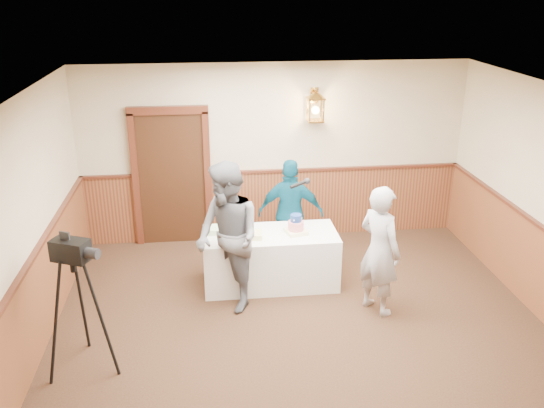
{
  "coord_description": "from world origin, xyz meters",
  "views": [
    {
      "loc": [
        -1.03,
        -5.1,
        3.91
      ],
      "look_at": [
        -0.24,
        1.7,
        1.25
      ],
      "focal_mm": 38.0,
      "sensor_mm": 36.0,
      "label": 1
    }
  ],
  "objects_px": {
    "sheet_cake_yellow": "(250,235)",
    "interviewer": "(228,238)",
    "tiered_cake": "(296,226)",
    "sheet_cake_green": "(216,230)",
    "baker": "(380,250)",
    "display_table": "(270,258)",
    "assistant_p": "(291,213)",
    "tv_camera_rig": "(79,313)"
  },
  "relations": [
    {
      "from": "baker",
      "to": "assistant_p",
      "type": "bearing_deg",
      "value": 0.29
    },
    {
      "from": "tiered_cake",
      "to": "sheet_cake_green",
      "type": "distance_m",
      "value": 1.07
    },
    {
      "from": "sheet_cake_green",
      "to": "assistant_p",
      "type": "height_order",
      "value": "assistant_p"
    },
    {
      "from": "display_table",
      "to": "baker",
      "type": "distance_m",
      "value": 1.58
    },
    {
      "from": "interviewer",
      "to": "tv_camera_rig",
      "type": "xyz_separation_m",
      "value": [
        -1.6,
        -1.11,
        -0.27
      ]
    },
    {
      "from": "sheet_cake_green",
      "to": "baker",
      "type": "relative_size",
      "value": 0.18
    },
    {
      "from": "assistant_p",
      "to": "sheet_cake_green",
      "type": "bearing_deg",
      "value": 32.08
    },
    {
      "from": "tiered_cake",
      "to": "sheet_cake_yellow",
      "type": "distance_m",
      "value": 0.63
    },
    {
      "from": "sheet_cake_green",
      "to": "interviewer",
      "type": "bearing_deg",
      "value": -78.34
    },
    {
      "from": "tiered_cake",
      "to": "sheet_cake_green",
      "type": "height_order",
      "value": "tiered_cake"
    },
    {
      "from": "tiered_cake",
      "to": "baker",
      "type": "distance_m",
      "value": 1.22
    },
    {
      "from": "tiered_cake",
      "to": "tv_camera_rig",
      "type": "bearing_deg",
      "value": -147.7
    },
    {
      "from": "interviewer",
      "to": "baker",
      "type": "relative_size",
      "value": 1.15
    },
    {
      "from": "display_table",
      "to": "baker",
      "type": "height_order",
      "value": "baker"
    },
    {
      "from": "sheet_cake_yellow",
      "to": "baker",
      "type": "relative_size",
      "value": 0.2
    },
    {
      "from": "sheet_cake_green",
      "to": "tv_camera_rig",
      "type": "distance_m",
      "value": 2.29
    },
    {
      "from": "baker",
      "to": "display_table",
      "type": "bearing_deg",
      "value": 23.92
    },
    {
      "from": "sheet_cake_yellow",
      "to": "tv_camera_rig",
      "type": "distance_m",
      "value": 2.45
    },
    {
      "from": "interviewer",
      "to": "baker",
      "type": "distance_m",
      "value": 1.87
    },
    {
      "from": "tiered_cake",
      "to": "assistant_p",
      "type": "distance_m",
      "value": 0.6
    },
    {
      "from": "baker",
      "to": "tv_camera_rig",
      "type": "relative_size",
      "value": 1.1
    },
    {
      "from": "display_table",
      "to": "tiered_cake",
      "type": "xyz_separation_m",
      "value": [
        0.34,
        -0.03,
        0.48
      ]
    },
    {
      "from": "interviewer",
      "to": "assistant_p",
      "type": "relative_size",
      "value": 1.2
    },
    {
      "from": "display_table",
      "to": "sheet_cake_yellow",
      "type": "height_order",
      "value": "sheet_cake_yellow"
    },
    {
      "from": "tiered_cake",
      "to": "baker",
      "type": "bearing_deg",
      "value": -41.51
    },
    {
      "from": "baker",
      "to": "assistant_p",
      "type": "distance_m",
      "value": 1.66
    },
    {
      "from": "tiered_cake",
      "to": "tv_camera_rig",
      "type": "xyz_separation_m",
      "value": [
        -2.53,
        -1.6,
        -0.17
      ]
    },
    {
      "from": "tiered_cake",
      "to": "display_table",
      "type": "bearing_deg",
      "value": 174.24
    },
    {
      "from": "sheet_cake_green",
      "to": "interviewer",
      "type": "xyz_separation_m",
      "value": [
        0.14,
        -0.65,
        0.17
      ]
    },
    {
      "from": "assistant_p",
      "to": "sheet_cake_yellow",
      "type": "bearing_deg",
      "value": 55.58
    },
    {
      "from": "sheet_cake_yellow",
      "to": "sheet_cake_green",
      "type": "bearing_deg",
      "value": 153.31
    },
    {
      "from": "baker",
      "to": "interviewer",
      "type": "bearing_deg",
      "value": 48.11
    },
    {
      "from": "sheet_cake_yellow",
      "to": "interviewer",
      "type": "height_order",
      "value": "interviewer"
    },
    {
      "from": "baker",
      "to": "assistant_p",
      "type": "xyz_separation_m",
      "value": [
        -0.89,
        1.4,
        -0.03
      ]
    },
    {
      "from": "display_table",
      "to": "sheet_cake_yellow",
      "type": "relative_size",
      "value": 5.54
    },
    {
      "from": "interviewer",
      "to": "baker",
      "type": "xyz_separation_m",
      "value": [
        1.84,
        -0.31,
        -0.12
      ]
    },
    {
      "from": "display_table",
      "to": "assistant_p",
      "type": "height_order",
      "value": "assistant_p"
    },
    {
      "from": "display_table",
      "to": "interviewer",
      "type": "relative_size",
      "value": 0.94
    },
    {
      "from": "display_table",
      "to": "interviewer",
      "type": "height_order",
      "value": "interviewer"
    },
    {
      "from": "sheet_cake_green",
      "to": "tv_camera_rig",
      "type": "bearing_deg",
      "value": -129.82
    },
    {
      "from": "display_table",
      "to": "tv_camera_rig",
      "type": "bearing_deg",
      "value": -143.27
    },
    {
      "from": "display_table",
      "to": "tv_camera_rig",
      "type": "relative_size",
      "value": 1.19
    }
  ]
}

